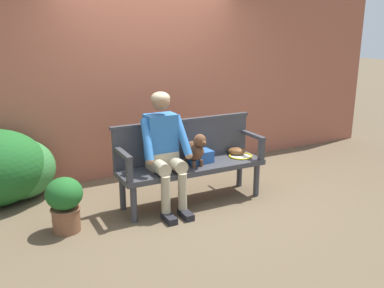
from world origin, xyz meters
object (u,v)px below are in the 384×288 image
at_px(person_seated, 164,147).
at_px(dog_on_bench, 195,149).
at_px(baseball_glove, 237,151).
at_px(sports_bag, 200,156).
at_px(potted_plant, 65,202).
at_px(garden_bench, 192,170).
at_px(tennis_racket, 239,155).

bearing_deg(person_seated, dog_on_bench, -5.98).
distance_m(dog_on_bench, baseball_glove, 0.70).
distance_m(sports_bag, potted_plant, 1.62).
bearing_deg(sports_bag, potted_plant, -176.34).
distance_m(garden_bench, baseball_glove, 0.69).
distance_m(garden_bench, potted_plant, 1.48).
relative_size(person_seated, sports_bag, 4.78).
height_order(garden_bench, tennis_racket, tennis_racket).
xyz_separation_m(person_seated, potted_plant, (-1.12, -0.05, -0.42)).
xyz_separation_m(person_seated, tennis_racket, (1.03, 0.04, -0.26)).
relative_size(garden_bench, person_seated, 1.30).
distance_m(garden_bench, tennis_racket, 0.68).
distance_m(person_seated, sports_bag, 0.53).
distance_m(person_seated, tennis_racket, 1.06).
bearing_deg(baseball_glove, dog_on_bench, -131.70).
height_order(sports_bag, potted_plant, sports_bag).
distance_m(tennis_racket, potted_plant, 2.16).
relative_size(person_seated, tennis_racket, 2.37).
height_order(garden_bench, sports_bag, sports_bag).
bearing_deg(baseball_glove, potted_plant, -140.04).
distance_m(person_seated, potted_plant, 1.20).
height_order(person_seated, dog_on_bench, person_seated).
bearing_deg(tennis_racket, potted_plant, -177.59).
bearing_deg(person_seated, baseball_glove, 6.02).
bearing_deg(potted_plant, sports_bag, 3.66).
height_order(garden_bench, dog_on_bench, dog_on_bench).
relative_size(dog_on_bench, tennis_racket, 0.71).
distance_m(tennis_racket, sports_bag, 0.55).
distance_m(baseball_glove, sports_bag, 0.55).
height_order(garden_bench, potted_plant, potted_plant).
bearing_deg(baseball_glove, sports_bag, -138.55).
height_order(tennis_racket, potted_plant, potted_plant).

